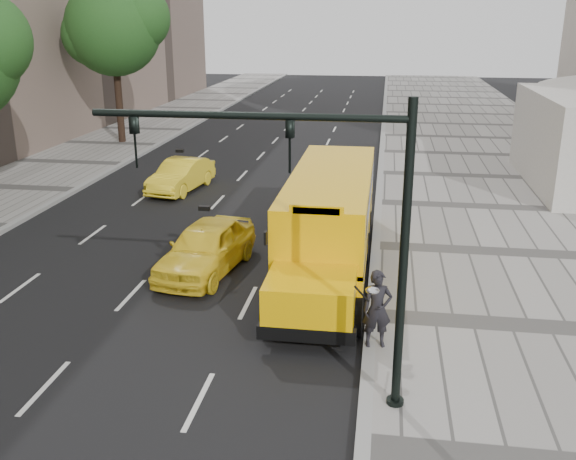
# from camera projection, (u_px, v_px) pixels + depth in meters

# --- Properties ---
(ground) EXTENTS (140.00, 140.00, 0.00)m
(ground) POSITION_uv_depth(u_px,v_px,m) (210.00, 241.00, 23.31)
(ground) COLOR black
(ground) RESTS_ON ground
(sidewalk_museum) EXTENTS (12.00, 140.00, 0.15)m
(sidewalk_museum) POSITION_uv_depth(u_px,v_px,m) (555.00, 256.00, 21.58)
(sidewalk_museum) COLOR gray
(sidewalk_museum) RESTS_ON ground
(curb_museum) EXTENTS (0.30, 140.00, 0.15)m
(curb_museum) POSITION_uv_depth(u_px,v_px,m) (376.00, 247.00, 22.43)
(curb_museum) COLOR gray
(curb_museum) RESTS_ON ground
(curb_far) EXTENTS (0.30, 140.00, 0.15)m
(curb_far) POSITION_uv_depth(u_px,v_px,m) (6.00, 228.00, 24.43)
(curb_far) COLOR gray
(curb_far) RESTS_ON ground
(tree_c) EXTENTS (6.47, 5.75, 9.97)m
(tree_c) POSITION_uv_depth(u_px,v_px,m) (115.00, 27.00, 38.85)
(tree_c) COLOR black
(tree_c) RESTS_ON ground
(school_bus) EXTENTS (2.96, 11.56, 3.19)m
(school_bus) POSITION_uv_depth(u_px,v_px,m) (330.00, 212.00, 20.59)
(school_bus) COLOR #FDB803
(school_bus) RESTS_ON ground
(taxi_near) EXTENTS (2.62, 5.03, 1.63)m
(taxi_near) POSITION_uv_depth(u_px,v_px,m) (206.00, 247.00, 20.23)
(taxi_near) COLOR yellow
(taxi_near) RESTS_ON ground
(taxi_far) EXTENTS (2.22, 4.62, 1.46)m
(taxi_far) POSITION_uv_depth(u_px,v_px,m) (181.00, 175.00, 29.80)
(taxi_far) COLOR yellow
(taxi_far) RESTS_ON ground
(pedestrian) EXTENTS (0.78, 0.59, 1.93)m
(pedestrian) POSITION_uv_depth(u_px,v_px,m) (377.00, 309.00, 15.28)
(pedestrian) COLOR black
(pedestrian) RESTS_ON sidewalk_museum
(traffic_signal) EXTENTS (6.18, 0.36, 6.40)m
(traffic_signal) POSITION_uv_depth(u_px,v_px,m) (331.00, 218.00, 12.20)
(traffic_signal) COLOR black
(traffic_signal) RESTS_ON ground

